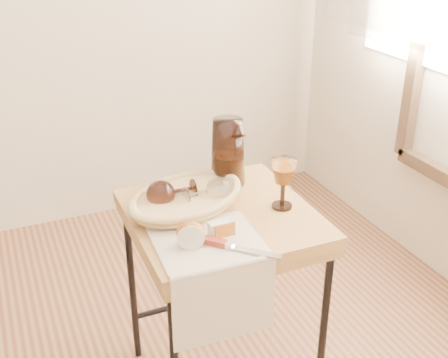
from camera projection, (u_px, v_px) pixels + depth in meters
name	position (u px, v px, depth m)	size (l,w,h in m)	color
side_table	(222.00, 303.00, 1.84)	(0.54, 0.54, 0.69)	brown
tea_towel	(208.00, 242.00, 1.53)	(0.29, 0.26, 0.01)	white
bread_basket	(187.00, 200.00, 1.70)	(0.35, 0.24, 0.05)	#A8823F
goblet_lying_a	(175.00, 191.00, 1.69)	(0.14, 0.09, 0.09)	#3C1B15
goblet_lying_b	(205.00, 193.00, 1.69)	(0.13, 0.08, 0.08)	white
pitcher	(228.00, 152.00, 1.82)	(0.16, 0.24, 0.26)	black
wine_goblet	(283.00, 184.00, 1.68)	(0.08, 0.08, 0.16)	white
apple_half	(191.00, 234.00, 1.50)	(0.08, 0.04, 0.07)	#B41D00
apple_wedge	(219.00, 228.00, 1.55)	(0.06, 0.03, 0.04)	#ECE6CA
table_knife	(233.00, 245.00, 1.49)	(0.25, 0.03, 0.02)	silver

